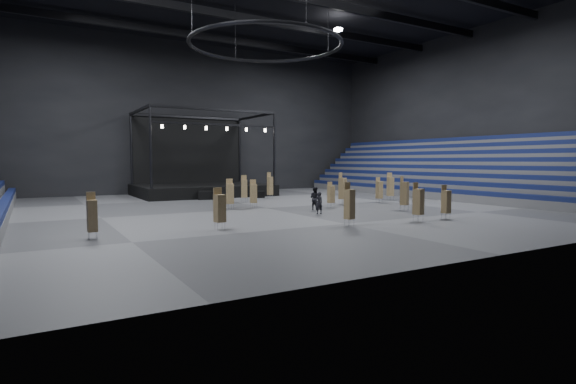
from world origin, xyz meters
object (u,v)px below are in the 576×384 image
chair_stack_9 (331,194)px  chair_stack_10 (244,188)px  chair_stack_6 (230,193)px  chair_stack_12 (220,208)px  chair_stack_2 (390,186)px  man_center (319,203)px  chair_stack_0 (418,201)px  flight_case_right (259,194)px  chair_stack_8 (253,193)px  chair_stack_3 (446,201)px  stage (200,182)px  chair_stack_11 (342,188)px  flight_case_mid (218,195)px  chair_stack_13 (270,185)px  chair_stack_1 (379,189)px  flight_case_left (205,195)px  chair_stack_7 (92,215)px  chair_stack_4 (404,193)px  chair_stack_5 (349,204)px  crew_member (315,198)px

chair_stack_9 → chair_stack_10: 8.93m
chair_stack_6 → chair_stack_12: bearing=-103.3°
chair_stack_2 → man_center: (-12.20, -5.79, -0.59)m
chair_stack_0 → chair_stack_12: 12.50m
flight_case_right → chair_stack_8: size_ratio=0.45×
chair_stack_3 → chair_stack_8: (-8.02, 12.56, 0.05)m
chair_stack_0 → chair_stack_12: size_ratio=1.05×
stage → chair_stack_11: stage is taller
flight_case_mid → chair_stack_0: size_ratio=0.51×
stage → chair_stack_13: stage is taller
stage → chair_stack_9: stage is taller
chair_stack_6 → chair_stack_9: chair_stack_6 is taller
stage → chair_stack_1: bearing=-57.5°
flight_case_left → chair_stack_7: size_ratio=0.55×
stage → flight_case_left: bearing=-104.9°
chair_stack_9 → chair_stack_13: 10.26m
chair_stack_4 → chair_stack_0: bearing=-151.4°
chair_stack_12 → stage: bearing=64.8°
chair_stack_12 → chair_stack_3: bearing=-20.2°
chair_stack_5 → chair_stack_11: chair_stack_11 is taller
stage → chair_stack_1: size_ratio=5.99×
chair_stack_5 → chair_stack_10: 16.92m
chair_stack_7 → chair_stack_12: 6.50m
flight_case_right → chair_stack_9: chair_stack_9 is taller
stage → chair_stack_7: bearing=-119.4°
chair_stack_2 → chair_stack_5: size_ratio=1.05×
flight_case_right → chair_stack_13: chair_stack_13 is taller
chair_stack_8 → man_center: size_ratio=1.45×
chair_stack_0 → chair_stack_3: (2.54, -0.00, -0.13)m
flight_case_mid → chair_stack_9: size_ratio=0.60×
flight_case_mid → man_center: 15.32m
chair_stack_9 → chair_stack_6: bearing=159.7°
chair_stack_6 → crew_member: chair_stack_6 is taller
chair_stack_3 → chair_stack_10: size_ratio=0.90×
chair_stack_2 → chair_stack_4: 9.05m
stage → chair_stack_7: size_ratio=6.06×
chair_stack_5 → chair_stack_11: 13.43m
chair_stack_10 → chair_stack_0: bearing=-59.2°
chair_stack_5 → chair_stack_9: bearing=51.3°
chair_stack_0 → chair_stack_10: chair_stack_10 is taller
chair_stack_4 → chair_stack_12: bearing=162.2°
chair_stack_8 → man_center: 6.53m
chair_stack_6 → man_center: chair_stack_6 is taller
flight_case_mid → chair_stack_6: size_ratio=0.52×
flight_case_left → man_center: (3.08, -15.59, 0.38)m
chair_stack_3 → chair_stack_9: size_ratio=1.06×
chair_stack_13 → chair_stack_4: bearing=-83.4°
flight_case_left → chair_stack_0: (6.25, -22.06, 0.88)m
chair_stack_1 → chair_stack_5: size_ratio=0.91×
chair_stack_4 → chair_stack_12: 15.92m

